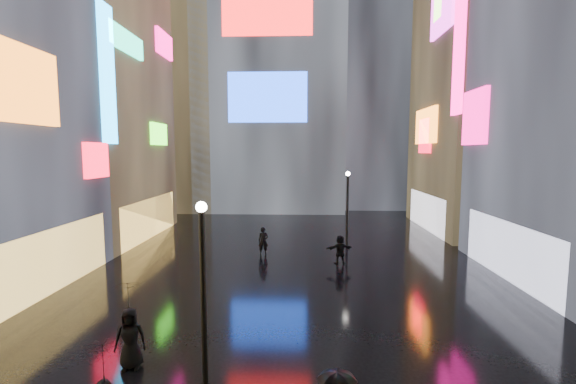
{
  "coord_description": "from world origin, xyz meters",
  "views": [
    {
      "loc": [
        0.54,
        -2.58,
        6.53
      ],
      "look_at": [
        0.0,
        12.0,
        5.0
      ],
      "focal_mm": 24.0,
      "sensor_mm": 36.0,
      "label": 1
    }
  ],
  "objects": [
    {
      "name": "tower_flank_right",
      "position": [
        9.0,
        46.0,
        17.0
      ],
      "size": [
        12.0,
        12.0,
        34.0
      ],
      "primitive_type": "cube",
      "color": "black",
      "rests_on": "ground"
    },
    {
      "name": "pedestrian_6",
      "position": [
        -1.92,
        21.25,
        0.88
      ],
      "size": [
        0.68,
        0.49,
        1.77
      ],
      "primitive_type": "imported",
      "rotation": [
        0.0,
        0.0,
        0.1
      ],
      "color": "black",
      "rests_on": "ground"
    },
    {
      "name": "lamp_near",
      "position": [
        -2.17,
        7.58,
        2.94
      ],
      "size": [
        0.3,
        0.3,
        5.2
      ],
      "color": "black",
      "rests_on": "ground"
    },
    {
      "name": "tower_flank_left",
      "position": [
        -14.0,
        42.0,
        13.0
      ],
      "size": [
        10.0,
        10.0,
        26.0
      ],
      "primitive_type": "cube",
      "color": "black",
      "rests_on": "ground"
    },
    {
      "name": "umbrella_0",
      "position": [
        -3.53,
        4.77,
        2.24
      ],
      "size": [
        1.18,
        1.19,
        0.86
      ],
      "primitive_type": "imported",
      "rotation": [
        0.0,
        0.0,
        3.44
      ],
      "color": "black",
      "rests_on": "pedestrian_0"
    },
    {
      "name": "lamp_far",
      "position": [
        3.62,
        23.44,
        2.94
      ],
      "size": [
        0.3,
        0.3,
        5.2
      ],
      "color": "black",
      "rests_on": "ground"
    },
    {
      "name": "umbrella_2",
      "position": [
        -4.63,
        8.3,
        2.27
      ],
      "size": [
        1.21,
        1.22,
        0.81
      ],
      "primitive_type": "imported",
      "rotation": [
        0.0,
        0.0,
        0.49
      ],
      "color": "black",
      "rests_on": "pedestrian_4"
    },
    {
      "name": "building_left_far",
      "position": [
        -15.98,
        26.0,
        10.98
      ],
      "size": [
        10.28,
        12.0,
        22.0
      ],
      "color": "black",
      "rests_on": "ground"
    },
    {
      "name": "tower_main",
      "position": [
        -3.0,
        43.97,
        21.01
      ],
      "size": [
        16.0,
        14.2,
        42.0
      ],
      "color": "black",
      "rests_on": "ground"
    },
    {
      "name": "building_right_far",
      "position": [
        15.98,
        30.0,
        13.98
      ],
      "size": [
        10.28,
        12.0,
        28.0
      ],
      "color": "black",
      "rests_on": "ground"
    },
    {
      "name": "pedestrian_4",
      "position": [
        -4.63,
        8.3,
        0.93
      ],
      "size": [
        1.01,
        0.77,
        1.86
      ],
      "primitive_type": "imported",
      "rotation": [
        0.0,
        0.0,
        0.21
      ],
      "color": "black",
      "rests_on": "ground"
    },
    {
      "name": "ground",
      "position": [
        0.0,
        20.0,
        0.0
      ],
      "size": [
        140.0,
        140.0,
        0.0
      ],
      "primitive_type": "plane",
      "color": "black",
      "rests_on": "ground"
    },
    {
      "name": "pedestrian_5",
      "position": [
        2.76,
        19.44,
        0.85
      ],
      "size": [
        1.64,
        0.79,
        1.69
      ],
      "primitive_type": "imported",
      "rotation": [
        0.0,
        0.0,
        3.33
      ],
      "color": "black",
      "rests_on": "ground"
    }
  ]
}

